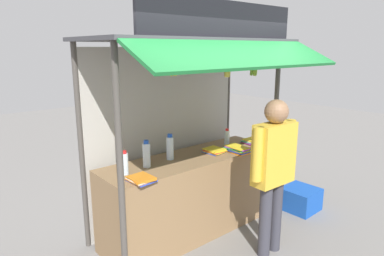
# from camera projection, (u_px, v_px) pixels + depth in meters

# --- Properties ---
(ground_plane) EXTENTS (20.00, 20.00, 0.00)m
(ground_plane) POSITION_uv_depth(u_px,v_px,m) (192.00, 230.00, 4.28)
(ground_plane) COLOR slate
(stall_counter) EXTENTS (2.26, 0.69, 0.96)m
(stall_counter) POSITION_uv_depth(u_px,v_px,m) (192.00, 194.00, 4.17)
(stall_counter) COLOR olive
(stall_counter) RESTS_ON ground
(stall_structure) EXTENTS (2.46, 1.59, 2.67)m
(stall_structure) POSITION_uv_depth(u_px,v_px,m) (184.00, 100.00, 4.01)
(stall_structure) COLOR #4C4742
(stall_structure) RESTS_ON ground
(water_bottle_center) EXTENTS (0.07, 0.07, 0.24)m
(water_bottle_center) POSITION_uv_depth(u_px,v_px,m) (227.00, 138.00, 4.47)
(water_bottle_center) COLOR silver
(water_bottle_center) RESTS_ON stall_counter
(water_bottle_mid_right) EXTENTS (0.08, 0.08, 0.30)m
(water_bottle_mid_right) POSITION_uv_depth(u_px,v_px,m) (147.00, 154.00, 3.69)
(water_bottle_mid_right) COLOR silver
(water_bottle_mid_right) RESTS_ON stall_counter
(water_bottle_mid_left) EXTENTS (0.07, 0.07, 0.25)m
(water_bottle_mid_left) POSITION_uv_depth(u_px,v_px,m) (125.00, 163.00, 3.47)
(water_bottle_mid_left) COLOR silver
(water_bottle_mid_left) RESTS_ON stall_counter
(water_bottle_left) EXTENTS (0.08, 0.08, 0.30)m
(water_bottle_left) POSITION_uv_depth(u_px,v_px,m) (170.00, 148.00, 3.94)
(water_bottle_left) COLOR silver
(water_bottle_left) RESTS_ON stall_counter
(magazine_stack_front_left) EXTENTS (0.24, 0.27, 0.04)m
(magazine_stack_front_left) POSITION_uv_depth(u_px,v_px,m) (141.00, 179.00, 3.31)
(magazine_stack_front_left) COLOR blue
(magazine_stack_front_left) RESTS_ON stall_counter
(magazine_stack_far_left) EXTENTS (0.25, 0.28, 0.06)m
(magazine_stack_far_left) POSITION_uv_depth(u_px,v_px,m) (253.00, 142.00, 4.61)
(magazine_stack_far_left) COLOR orange
(magazine_stack_far_left) RESTS_ON stall_counter
(magazine_stack_back_right) EXTENTS (0.22, 0.32, 0.08)m
(magazine_stack_back_right) POSITION_uv_depth(u_px,v_px,m) (237.00, 149.00, 4.22)
(magazine_stack_back_right) COLOR orange
(magazine_stack_back_right) RESTS_ON stall_counter
(magazine_stack_far_right) EXTENTS (0.23, 0.25, 0.05)m
(magazine_stack_far_right) POSITION_uv_depth(u_px,v_px,m) (215.00, 151.00, 4.22)
(magazine_stack_far_right) COLOR blue
(magazine_stack_far_right) RESTS_ON stall_counter
(banana_bunch_rightmost) EXTENTS (0.08, 0.08, 0.27)m
(banana_bunch_rightmost) POSITION_uv_depth(u_px,v_px,m) (227.00, 71.00, 3.57)
(banana_bunch_rightmost) COLOR #332D23
(banana_bunch_inner_right) EXTENTS (0.10, 0.10, 0.23)m
(banana_bunch_inner_right) POSITION_uv_depth(u_px,v_px,m) (173.00, 68.00, 3.11)
(banana_bunch_inner_right) COLOR #332D23
(banana_bunch_inner_left) EXTENTS (0.11, 0.10, 0.28)m
(banana_bunch_inner_left) POSITION_uv_depth(u_px,v_px,m) (254.00, 68.00, 3.83)
(banana_bunch_inner_left) COLOR #332D23
(vendor_person) EXTENTS (0.65, 0.25, 1.72)m
(vendor_person) POSITION_uv_depth(u_px,v_px,m) (273.00, 164.00, 3.59)
(vendor_person) COLOR #383842
(vendor_person) RESTS_ON ground
(plastic_crate) EXTENTS (0.46, 0.46, 0.31)m
(plastic_crate) POSITION_uv_depth(u_px,v_px,m) (300.00, 199.00, 4.80)
(plastic_crate) COLOR #194CB2
(plastic_crate) RESTS_ON ground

